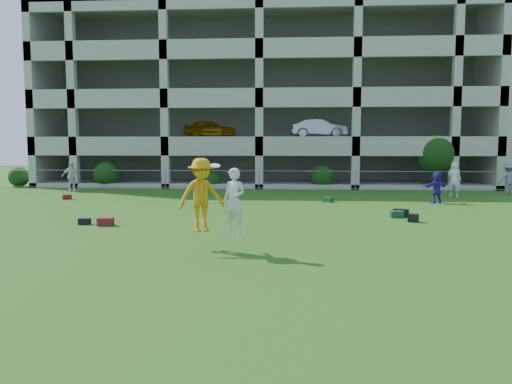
# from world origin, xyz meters

# --- Properties ---
(ground) EXTENTS (100.00, 100.00, 0.00)m
(ground) POSITION_xyz_m (0.00, 0.00, 0.00)
(ground) COLOR #235114
(ground) RESTS_ON ground
(bystander_b) EXTENTS (1.13, 0.90, 1.80)m
(bystander_b) POSITION_xyz_m (-11.12, 16.72, 0.90)
(bystander_b) COLOR silver
(bystander_b) RESTS_ON ground
(bystander_d) EXTENTS (1.47, 1.05, 1.53)m
(bystander_d) POSITION_xyz_m (9.02, 12.32, 0.76)
(bystander_d) COLOR #282097
(bystander_d) RESTS_ON ground
(bystander_e) EXTENTS (0.81, 0.71, 1.88)m
(bystander_e) POSITION_xyz_m (10.74, 15.09, 0.94)
(bystander_e) COLOR white
(bystander_e) RESTS_ON ground
(bystander_f) EXTENTS (1.20, 0.76, 1.77)m
(bystander_f) POSITION_xyz_m (14.26, 16.76, 0.88)
(bystander_f) COLOR gray
(bystander_f) RESTS_ON ground
(bag_red_a) EXTENTS (0.58, 0.37, 0.28)m
(bag_red_a) POSITION_xyz_m (-4.52, 4.72, 0.14)
(bag_red_a) COLOR #5A1B0F
(bag_red_a) RESTS_ON ground
(bag_black_b) EXTENTS (0.41, 0.27, 0.22)m
(bag_black_b) POSITION_xyz_m (-5.37, 4.94, 0.11)
(bag_black_b) COLOR black
(bag_black_b) RESTS_ON ground
(bag_green_c) EXTENTS (0.50, 0.35, 0.26)m
(bag_green_c) POSITION_xyz_m (6.12, 7.38, 0.13)
(bag_green_c) COLOR #12331D
(bag_green_c) RESTS_ON ground
(crate_d) EXTENTS (0.46, 0.46, 0.30)m
(crate_d) POSITION_xyz_m (6.49, 6.33, 0.15)
(crate_d) COLOR black
(crate_d) RESTS_ON ground
(bag_black_e) EXTENTS (0.66, 0.44, 0.30)m
(bag_black_e) POSITION_xyz_m (6.34, 7.69, 0.15)
(bag_black_e) COLOR black
(bag_black_e) RESTS_ON ground
(bag_red_f) EXTENTS (0.53, 0.46, 0.24)m
(bag_red_f) POSITION_xyz_m (-9.55, 12.67, 0.12)
(bag_red_f) COLOR #51110D
(bag_red_f) RESTS_ON ground
(bag_green_g) EXTENTS (0.58, 0.55, 0.25)m
(bag_green_g) POSITION_xyz_m (3.82, 12.36, 0.12)
(bag_green_g) COLOR #123317
(bag_green_g) RESTS_ON ground
(frisbee_contest) EXTENTS (2.05, 1.43, 2.00)m
(frisbee_contest) POSITION_xyz_m (-0.26, 0.97, 1.48)
(frisbee_contest) COLOR orange
(frisbee_contest) RESTS_ON ground
(parking_garage) EXTENTS (30.00, 14.00, 12.00)m
(parking_garage) POSITION_xyz_m (-0.00, 27.70, 6.01)
(parking_garage) COLOR #9E998C
(parking_garage) RESTS_ON ground
(fence) EXTENTS (36.06, 0.06, 1.20)m
(fence) POSITION_xyz_m (0.00, 19.00, 0.61)
(fence) COLOR gray
(fence) RESTS_ON ground
(shrub_row) EXTENTS (34.38, 2.52, 3.50)m
(shrub_row) POSITION_xyz_m (4.59, 19.70, 1.51)
(shrub_row) COLOR #163D11
(shrub_row) RESTS_ON ground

